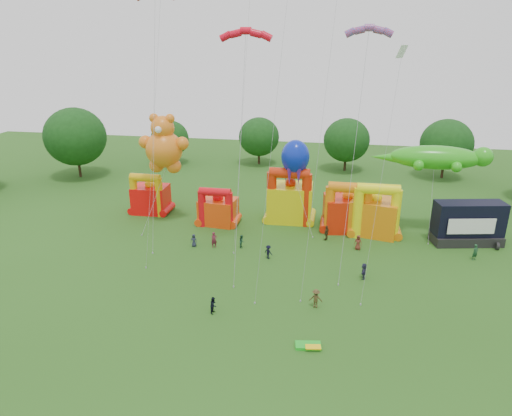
% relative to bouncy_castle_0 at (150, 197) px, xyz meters
% --- Properties ---
extents(ground, '(160.00, 160.00, 0.00)m').
position_rel_bouncy_castle_0_xyz_m(ground, '(18.52, -28.96, -2.25)').
color(ground, '#265217').
rests_on(ground, ground).
extents(tree_ring, '(124.49, 126.60, 12.07)m').
position_rel_bouncy_castle_0_xyz_m(tree_ring, '(17.33, -28.34, 4.01)').
color(tree_ring, '#352314').
rests_on(tree_ring, ground).
extents(bouncy_castle_0, '(4.76, 3.87, 5.89)m').
position_rel_bouncy_castle_0_xyz_m(bouncy_castle_0, '(0.00, 0.00, 0.00)').
color(bouncy_castle_0, '#F10B0B').
rests_on(bouncy_castle_0, ground).
extents(bouncy_castle_1, '(4.90, 4.10, 5.23)m').
position_rel_bouncy_castle_0_xyz_m(bouncy_castle_1, '(10.25, -2.42, -0.25)').
color(bouncy_castle_1, '#E93E0C').
rests_on(bouncy_castle_1, ground).
extents(bouncy_castle_2, '(5.91, 4.80, 7.56)m').
position_rel_bouncy_castle_0_xyz_m(bouncy_castle_2, '(19.30, 0.42, 0.60)').
color(bouncy_castle_2, '#D5C70B').
rests_on(bouncy_castle_2, ground).
extents(bouncy_castle_3, '(6.19, 5.29, 6.61)m').
position_rel_bouncy_castle_0_xyz_m(bouncy_castle_3, '(26.69, -1.42, 0.25)').
color(bouncy_castle_3, red).
rests_on(bouncy_castle_3, ground).
extents(bouncy_castle_4, '(6.41, 5.58, 6.86)m').
position_rel_bouncy_castle_0_xyz_m(bouncy_castle_4, '(30.05, -2.16, 0.34)').
color(bouncy_castle_4, orange).
rests_on(bouncy_castle_4, ground).
extents(stage_trailer, '(8.31, 4.47, 5.09)m').
position_rel_bouncy_castle_0_xyz_m(stage_trailer, '(40.59, -3.00, 0.20)').
color(stage_trailer, black).
rests_on(stage_trailer, ground).
extents(teddy_bear_kite, '(6.49, 7.58, 14.26)m').
position_rel_bouncy_castle_0_xyz_m(teddy_bear_kite, '(3.33, -3.50, 5.76)').
color(teddy_bear_kite, orange).
rests_on(teddy_bear_kite, ground).
extents(gecko_kite, '(13.96, 6.67, 11.02)m').
position_rel_bouncy_castle_0_xyz_m(gecko_kite, '(36.57, -0.27, 6.44)').
color(gecko_kite, green).
rests_on(gecko_kite, ground).
extents(octopus_kite, '(4.68, 6.09, 11.16)m').
position_rel_bouncy_castle_0_xyz_m(octopus_kite, '(20.74, -1.77, 3.20)').
color(octopus_kite, '#0B21AA').
rests_on(octopus_kite, ground).
extents(parafoil_kites, '(27.14, 14.20, 28.58)m').
position_rel_bouncy_castle_0_xyz_m(parafoil_kites, '(17.69, -10.79, 10.65)').
color(parafoil_kites, red).
rests_on(parafoil_kites, ground).
extents(diamond_kites, '(24.61, 16.47, 43.43)m').
position_rel_bouncy_castle_0_xyz_m(diamond_kites, '(17.86, -13.55, 13.95)').
color(diamond_kites, red).
rests_on(diamond_kites, ground).
extents(folded_kite_bundle, '(2.13, 1.33, 0.31)m').
position_rel_bouncy_castle_0_xyz_m(folded_kite_bundle, '(23.76, -26.05, -2.11)').
color(folded_kite_bundle, green).
rests_on(folded_kite_bundle, ground).
extents(spectator_0, '(0.78, 0.54, 1.53)m').
position_rel_bouncy_castle_0_xyz_m(spectator_0, '(9.29, -9.76, -1.49)').
color(spectator_0, '#222739').
rests_on(spectator_0, ground).
extents(spectator_1, '(0.82, 0.75, 1.88)m').
position_rel_bouncy_castle_0_xyz_m(spectator_1, '(11.68, -9.57, -1.31)').
color(spectator_1, maroon).
rests_on(spectator_1, ground).
extents(spectator_2, '(0.65, 0.80, 1.53)m').
position_rel_bouncy_castle_0_xyz_m(spectator_2, '(14.82, -8.97, -1.49)').
color(spectator_2, '#1A412D').
rests_on(spectator_2, ground).
extents(spectator_3, '(1.17, 1.00, 1.57)m').
position_rel_bouncy_castle_0_xyz_m(spectator_3, '(18.27, -11.29, -1.47)').
color(spectator_3, black).
rests_on(spectator_3, ground).
extents(spectator_4, '(0.87, 1.19, 1.87)m').
position_rel_bouncy_castle_0_xyz_m(spectator_4, '(24.36, -5.16, -1.32)').
color(spectator_4, '#403519').
rests_on(spectator_4, ground).
extents(spectator_5, '(0.59, 1.58, 1.67)m').
position_rel_bouncy_castle_0_xyz_m(spectator_5, '(28.38, -14.03, -1.42)').
color(spectator_5, '#262640').
rests_on(spectator_5, ground).
extents(spectator_6, '(0.98, 0.77, 1.76)m').
position_rel_bouncy_castle_0_xyz_m(spectator_6, '(28.01, -7.22, -1.37)').
color(spectator_6, maroon).
rests_on(spectator_6, ground).
extents(spectator_7, '(0.80, 0.72, 1.84)m').
position_rel_bouncy_castle_0_xyz_m(spectator_7, '(40.47, -7.62, -1.33)').
color(spectator_7, '#1A4124').
rests_on(spectator_7, ground).
extents(spectator_8, '(0.64, 0.80, 1.55)m').
position_rel_bouncy_castle_0_xyz_m(spectator_8, '(15.19, -22.69, -1.48)').
color(spectator_8, black).
rests_on(spectator_8, ground).
extents(spectator_9, '(1.22, 0.76, 1.81)m').
position_rel_bouncy_castle_0_xyz_m(spectator_9, '(23.94, -20.24, -1.35)').
color(spectator_9, '#46381C').
rests_on(spectator_9, ground).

